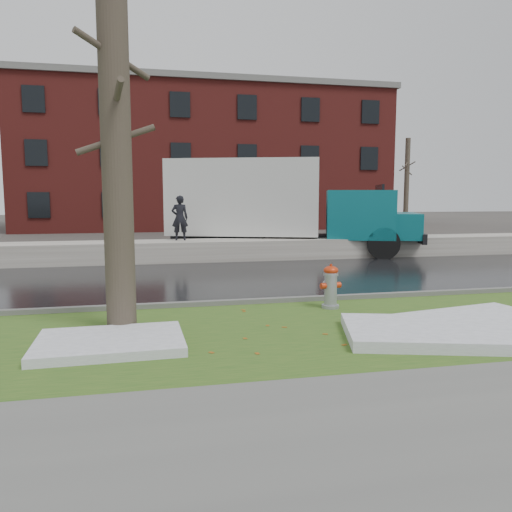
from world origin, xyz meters
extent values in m
plane|color=#47423D|center=(0.00, 0.00, 0.00)|extent=(120.00, 120.00, 0.00)
cube|color=#2B511B|center=(0.00, -1.25, 0.02)|extent=(60.00, 4.50, 0.04)
cube|color=slate|center=(0.00, -5.00, 0.03)|extent=(60.00, 3.00, 0.05)
cube|color=black|center=(0.00, 4.50, 0.01)|extent=(60.00, 7.00, 0.03)
cube|color=slate|center=(0.00, 13.00, 0.01)|extent=(60.00, 9.00, 0.03)
cube|color=slate|center=(0.00, 1.00, 0.07)|extent=(60.00, 0.15, 0.14)
cube|color=beige|center=(0.00, 8.70, 0.38)|extent=(60.00, 1.60, 0.75)
cube|color=maroon|center=(2.00, 30.00, 5.00)|extent=(26.00, 12.00, 10.00)
cylinder|color=brown|center=(-6.00, 26.00, 3.25)|extent=(0.36, 0.36, 6.50)
cylinder|color=brown|center=(-6.00, 26.00, 4.20)|extent=(0.84, 1.62, 0.73)
cylinder|color=brown|center=(-6.00, 26.00, 5.10)|extent=(1.08, 1.26, 0.66)
cylinder|color=brown|center=(-6.00, 26.00, 3.60)|extent=(1.40, 0.61, 0.63)
cylinder|color=brown|center=(16.00, 24.00, 3.25)|extent=(0.36, 0.36, 6.50)
cylinder|color=brown|center=(16.00, 24.00, 4.20)|extent=(0.84, 1.62, 0.73)
cylinder|color=brown|center=(16.00, 24.00, 5.10)|extent=(1.08, 1.26, 0.66)
cylinder|color=brown|center=(16.00, 24.00, 3.60)|extent=(1.40, 0.61, 0.63)
cylinder|color=#9A9BA1|center=(1.20, 0.24, 0.43)|extent=(0.29, 0.29, 0.79)
ellipsoid|color=red|center=(1.20, 0.24, 0.83)|extent=(0.34, 0.34, 0.18)
cylinder|color=red|center=(1.20, 0.24, 0.93)|extent=(0.06, 0.06, 0.06)
cylinder|color=red|center=(1.04, 0.22, 0.51)|extent=(0.13, 0.14, 0.12)
cylinder|color=red|center=(1.37, 0.26, 0.51)|extent=(0.13, 0.14, 0.12)
cylinder|color=#9A9BA1|center=(1.18, 0.40, 0.51)|extent=(0.17, 0.13, 0.16)
cylinder|color=brown|center=(-2.92, -0.58, 3.17)|extent=(0.61, 0.61, 6.27)
cylinder|color=brown|center=(-2.92, -0.58, 3.80)|extent=(0.39, 1.54, 0.65)
cylinder|color=brown|center=(-2.92, -0.58, 4.61)|extent=(1.19, 0.90, 0.59)
cylinder|color=brown|center=(-2.92, -0.58, 3.26)|extent=(1.30, 0.24, 0.56)
cube|color=black|center=(2.74, 10.00, 0.71)|extent=(8.60, 3.90, 0.24)
cube|color=silver|center=(1.40, 10.47, 2.29)|extent=(6.46, 4.51, 2.95)
cube|color=#0B606B|center=(5.68, 8.98, 1.64)|extent=(3.23, 3.30, 1.85)
cube|color=#0B606B|center=(7.17, 8.46, 1.20)|extent=(2.03, 2.70, 0.98)
cube|color=black|center=(6.40, 8.73, 2.29)|extent=(0.80, 2.09, 0.98)
cube|color=black|center=(-2.00, 11.65, 0.35)|extent=(2.19, 1.85, 0.73)
cylinder|color=black|center=(6.07, 7.63, 0.60)|extent=(1.24, 0.70, 1.20)
cylinder|color=black|center=(6.83, 9.79, 0.60)|extent=(1.24, 0.70, 1.20)
cylinder|color=black|center=(1.33, 9.28, 0.60)|extent=(1.24, 0.70, 1.20)
cylinder|color=black|center=(2.09, 11.44, 0.60)|extent=(1.24, 0.70, 1.20)
cylinder|color=black|center=(-0.31, 9.85, 0.60)|extent=(1.24, 0.70, 1.20)
cylinder|color=black|center=(0.44, 12.02, 0.60)|extent=(1.24, 0.70, 1.20)
imported|color=black|center=(-1.30, 8.91, 1.56)|extent=(0.60, 0.41, 1.62)
cube|color=white|center=(3.29, -1.88, 0.12)|extent=(2.93, 2.45, 0.16)
cube|color=white|center=(-3.05, -1.58, 0.11)|extent=(2.24, 1.66, 0.14)
cube|color=white|center=(2.05, -2.21, 0.13)|extent=(3.19, 2.52, 0.18)
camera|label=1|loc=(-2.45, -9.30, 2.33)|focal=35.00mm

